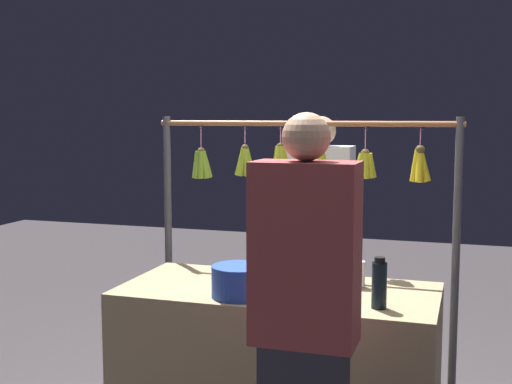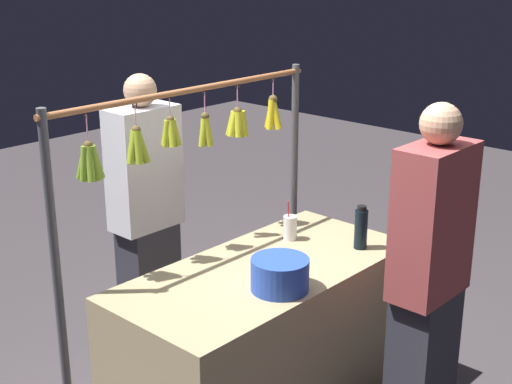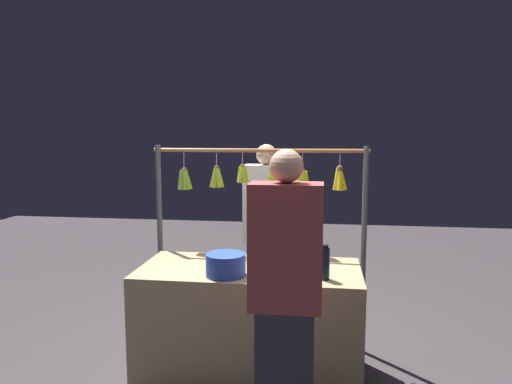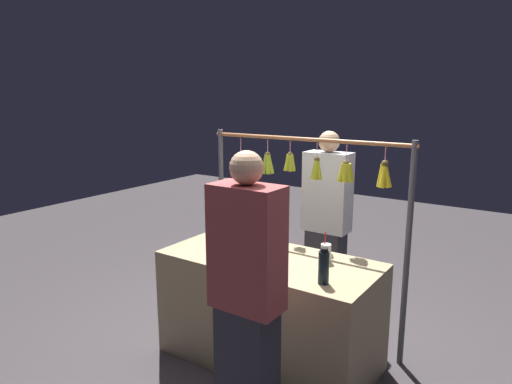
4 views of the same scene
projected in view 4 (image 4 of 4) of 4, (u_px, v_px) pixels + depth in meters
name	position (u px, v px, depth m)	size (l,w,h in m)	color
ground_plane	(269.00, 359.00, 3.58)	(12.00, 12.00, 0.00)	#3E393C
market_counter	(269.00, 310.00, 3.49)	(1.60, 0.76, 0.83)	tan
display_rack	(304.00, 194.00, 3.75)	(1.76, 0.13, 1.70)	#4C4C51
water_bottle	(324.00, 267.00, 2.92)	(0.07, 0.07, 0.24)	black
blue_bucket	(238.00, 252.00, 3.29)	(0.27, 0.27, 0.15)	#2749B6
drink_cup	(326.00, 253.00, 3.31)	(0.07, 0.07, 0.22)	silver
vendor_person	(326.00, 227.00, 4.15)	(0.40, 0.22, 1.70)	#2D2D38
customer_person	(247.00, 302.00, 2.64)	(0.41, 0.22, 1.72)	#2D2D38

